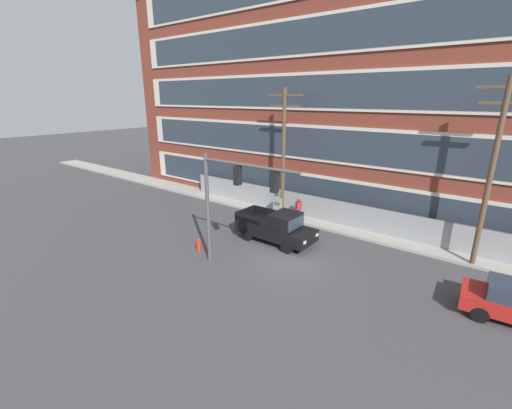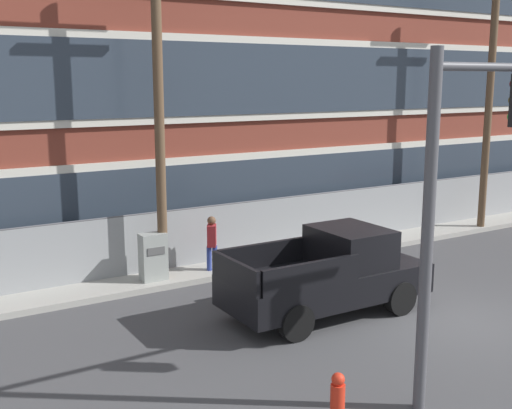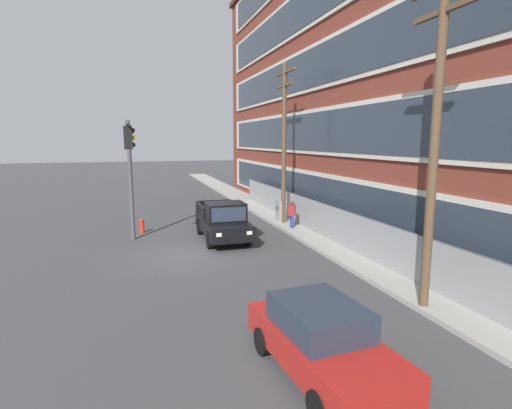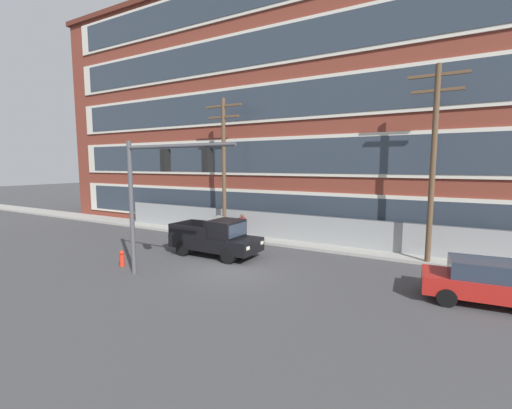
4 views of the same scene
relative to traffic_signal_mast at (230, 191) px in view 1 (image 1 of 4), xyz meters
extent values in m
plane|color=#424244|center=(1.95, 2.45, -4.19)|extent=(160.00, 160.00, 0.00)
cube|color=#9E9B93|center=(1.95, 8.91, -4.11)|extent=(80.00, 2.17, 0.16)
cube|color=brown|center=(1.70, 15.01, 4.54)|extent=(44.76, 10.03, 17.46)
cube|color=beige|center=(1.70, 9.94, -2.27)|extent=(41.18, 0.10, 2.51)
cube|color=#2D3844|center=(1.70, 9.88, -2.27)|extent=(39.39, 0.06, 2.09)
cube|color=beige|center=(1.70, 9.94, 1.22)|extent=(41.18, 0.10, 2.51)
cube|color=#2D3844|center=(1.70, 9.88, 1.22)|extent=(39.39, 0.06, 2.09)
cube|color=beige|center=(1.70, 9.94, 4.71)|extent=(41.18, 0.10, 2.51)
cube|color=#2D3844|center=(1.70, 9.88, 4.71)|extent=(39.39, 0.06, 2.09)
cube|color=beige|center=(1.70, 9.94, 8.20)|extent=(41.18, 0.10, 2.51)
cube|color=#2D3844|center=(1.70, 9.88, 8.20)|extent=(39.39, 0.06, 2.09)
cube|color=gray|center=(4.31, 9.17, -3.29)|extent=(32.66, 0.04, 1.80)
cylinder|color=#4C4C51|center=(-12.02, 9.17, -3.29)|extent=(0.06, 0.06, 1.80)
cylinder|color=#4C4C51|center=(4.31, 9.17, -2.39)|extent=(32.66, 0.05, 0.05)
cylinder|color=#4C4C51|center=(-1.62, 0.00, -1.25)|extent=(0.20, 0.20, 5.89)
cylinder|color=#4C4C51|center=(1.12, 0.00, 1.40)|extent=(5.49, 0.14, 0.14)
cube|color=black|center=(0.49, 0.00, 0.85)|extent=(0.28, 0.32, 0.90)
cylinder|color=#4B0807|center=(0.49, 0.18, 1.13)|extent=(0.04, 0.18, 0.18)
cylinder|color=#503E08|center=(0.49, 0.18, 0.85)|extent=(0.04, 0.18, 0.18)
cylinder|color=green|center=(0.49, 0.18, 0.57)|extent=(0.04, 0.18, 0.18)
cube|color=black|center=(2.60, 0.00, 0.85)|extent=(0.28, 0.32, 0.90)
cylinder|color=#4B0807|center=(2.60, 0.18, 1.13)|extent=(0.04, 0.18, 0.18)
cylinder|color=gold|center=(2.60, 0.18, 0.85)|extent=(0.04, 0.18, 0.18)
cylinder|color=#0A4011|center=(2.60, 0.18, 0.57)|extent=(0.04, 0.18, 0.18)
cube|color=black|center=(-0.26, 4.29, -3.44)|extent=(4.93, 2.02, 0.70)
cube|color=black|center=(0.43, 4.28, -2.65)|extent=(1.49, 1.83, 0.89)
cube|color=#283342|center=(1.19, 4.28, -2.65)|extent=(0.07, 1.63, 0.66)
cube|color=black|center=(-1.36, 5.23, -2.81)|extent=(2.46, 0.14, 0.56)
cube|color=black|center=(-1.37, 3.36, -2.81)|extent=(2.46, 0.14, 0.56)
cube|color=black|center=(-2.68, 4.31, -2.81)|extent=(0.11, 1.90, 0.56)
cylinder|color=black|center=(1.22, 5.19, -3.79)|extent=(0.80, 0.27, 0.80)
cylinder|color=black|center=(1.21, 3.37, -3.79)|extent=(0.80, 0.27, 0.80)
cylinder|color=black|center=(-1.73, 5.21, -3.79)|extent=(0.80, 0.27, 0.80)
cylinder|color=black|center=(-1.74, 3.39, -3.79)|extent=(0.80, 0.27, 0.80)
cube|color=white|center=(2.23, 4.96, -3.34)|extent=(0.06, 0.24, 0.16)
cube|color=white|center=(2.21, 3.57, -3.34)|extent=(0.06, 0.24, 0.16)
cylinder|color=black|center=(10.52, 4.46, -3.87)|extent=(0.65, 0.25, 0.64)
cylinder|color=black|center=(10.66, 2.81, -3.87)|extent=(0.65, 0.25, 0.64)
cylinder|color=brown|center=(-2.54, 8.42, 0.39)|extent=(0.26, 0.26, 9.16)
cube|color=brown|center=(-2.54, 8.42, 4.46)|extent=(2.74, 0.14, 0.14)
cube|color=brown|center=(-2.54, 8.42, 3.76)|extent=(2.33, 0.14, 0.14)
cylinder|color=brown|center=(9.77, 8.07, 0.55)|extent=(0.26, 0.26, 9.49)
cube|color=brown|center=(9.77, 8.07, 4.80)|extent=(2.60, 0.14, 0.14)
cube|color=brown|center=(9.77, 8.07, 4.10)|extent=(2.21, 0.14, 0.14)
cube|color=#939993|center=(-2.85, 8.37, -3.48)|extent=(0.69, 0.41, 1.43)
cube|color=#515151|center=(-2.85, 8.16, -3.20)|extent=(0.48, 0.02, 0.20)
cylinder|color=navy|center=(-1.19, 8.37, -3.77)|extent=(0.14, 0.14, 0.85)
cylinder|color=navy|center=(-1.01, 8.37, -3.77)|extent=(0.14, 0.14, 0.85)
cube|color=maroon|center=(-1.10, 8.37, -3.04)|extent=(0.41, 0.47, 0.60)
sphere|color=brown|center=(-1.10, 8.37, -2.62)|extent=(0.24, 0.24, 0.24)
cylinder|color=red|center=(-2.99, 0.46, -3.90)|extent=(0.24, 0.24, 0.58)
sphere|color=red|center=(-2.99, 0.46, -3.52)|extent=(0.22, 0.22, 0.22)
camera|label=1|loc=(10.79, -11.79, 4.37)|focal=24.00mm
camera|label=2|loc=(-9.12, -6.98, 1.20)|focal=45.00mm
camera|label=3|loc=(18.89, 0.09, 0.76)|focal=28.00mm
camera|label=4|loc=(10.55, -10.27, 0.67)|focal=24.00mm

